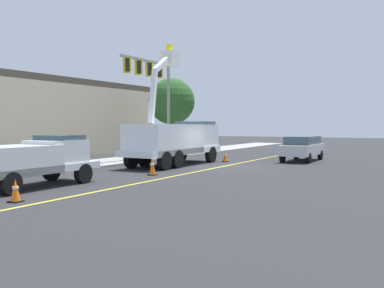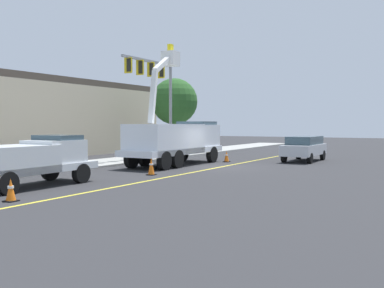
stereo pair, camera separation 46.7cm
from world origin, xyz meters
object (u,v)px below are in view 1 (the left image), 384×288
(passing_minivan, at_px, (302,147))
(traffic_cone_mid_front, at_px, (152,167))
(traffic_signal_mast, at_px, (154,82))
(service_pickup_truck, at_px, (32,159))
(traffic_cone_leading, at_px, (15,191))
(traffic_cone_mid_rear, at_px, (225,156))
(utility_bucket_truck, at_px, (175,139))

(passing_minivan, distance_m, traffic_cone_mid_front, 12.62)
(traffic_signal_mast, bearing_deg, passing_minivan, -70.47)
(service_pickup_truck, xyz_separation_m, traffic_cone_mid_front, (5.76, -2.00, -0.69))
(passing_minivan, bearing_deg, traffic_signal_mast, 109.53)
(traffic_cone_leading, height_order, traffic_cone_mid_front, traffic_cone_mid_front)
(traffic_cone_mid_front, xyz_separation_m, traffic_cone_mid_rear, (8.69, -0.22, -0.06))
(passing_minivan, distance_m, traffic_cone_mid_rear, 5.38)
(utility_bucket_truck, xyz_separation_m, passing_minivan, (6.49, -6.31, -0.65))
(utility_bucket_truck, xyz_separation_m, traffic_cone_mid_rear, (3.45, -1.91, -1.25))
(service_pickup_truck, relative_size, traffic_signal_mast, 0.71)
(service_pickup_truck, height_order, traffic_cone_mid_rear, service_pickup_truck)
(passing_minivan, relative_size, traffic_cone_mid_rear, 6.47)
(utility_bucket_truck, bearing_deg, traffic_cone_leading, -172.58)
(service_pickup_truck, relative_size, traffic_cone_leading, 7.43)
(service_pickup_truck, xyz_separation_m, traffic_cone_mid_rear, (14.46, -2.23, -0.75))
(utility_bucket_truck, bearing_deg, traffic_cone_mid_rear, -28.89)
(utility_bucket_truck, bearing_deg, service_pickup_truck, 178.33)
(passing_minivan, xyz_separation_m, traffic_cone_mid_rear, (-3.04, 4.40, -0.60))
(service_pickup_truck, distance_m, traffic_cone_mid_rear, 14.64)
(utility_bucket_truck, relative_size, service_pickup_truck, 1.46)
(passing_minivan, relative_size, traffic_signal_mast, 0.60)
(traffic_signal_mast, bearing_deg, traffic_cone_mid_rear, -85.73)
(utility_bucket_truck, height_order, traffic_cone_leading, utility_bucket_truck)
(traffic_cone_mid_front, relative_size, traffic_signal_mast, 0.11)
(utility_bucket_truck, height_order, traffic_signal_mast, traffic_signal_mast)
(traffic_cone_leading, xyz_separation_m, traffic_signal_mast, (16.75, 5.16, 5.14))
(utility_bucket_truck, distance_m, traffic_cone_mid_front, 5.63)
(service_pickup_truck, height_order, traffic_cone_mid_front, service_pickup_truck)
(traffic_cone_leading, distance_m, traffic_cone_mid_front, 8.45)
(traffic_cone_mid_rear, bearing_deg, utility_bucket_truck, 151.11)
(passing_minivan, relative_size, traffic_cone_mid_front, 5.59)
(passing_minivan, bearing_deg, traffic_cone_mid_rear, 124.65)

